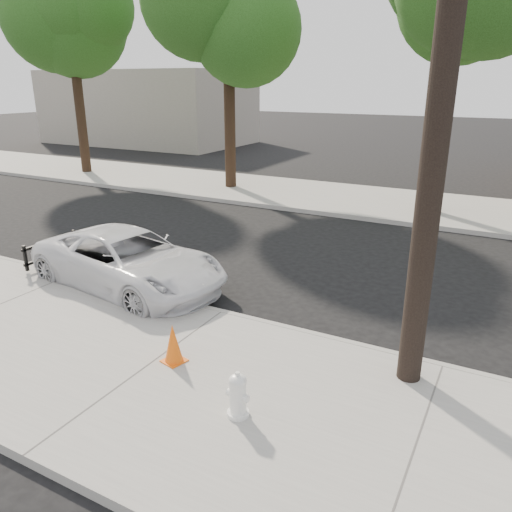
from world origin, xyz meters
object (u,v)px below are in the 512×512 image
utility_pole (447,43)px  fire_hydrant (238,396)px  police_cruiser (129,261)px  traffic_cone (173,344)px

utility_pole → fire_hydrant: bearing=-132.0°
utility_pole → fire_hydrant: utility_pole is taller
police_cruiser → traffic_cone: bearing=-119.8°
utility_pole → police_cruiser: (-6.14, 0.90, -4.06)m
utility_pole → police_cruiser: 7.42m
police_cruiser → fire_hydrant: police_cruiser is taller
police_cruiser → traffic_cone: 3.58m
police_cruiser → fire_hydrant: 5.23m
fire_hydrant → traffic_cone: (-1.54, 0.67, 0.01)m
utility_pole → fire_hydrant: size_ratio=14.88×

